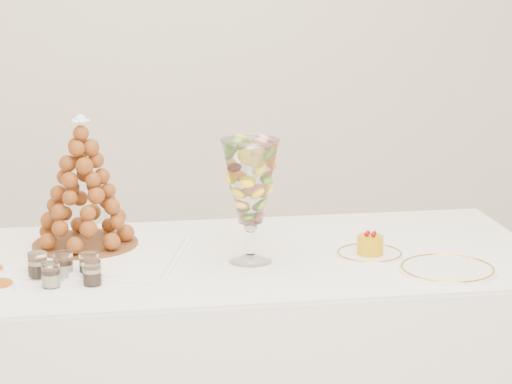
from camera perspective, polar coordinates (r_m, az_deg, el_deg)
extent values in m
cube|color=silver|center=(4.50, -4.77, 10.31)|extent=(4.50, 0.04, 2.80)
cube|color=white|center=(2.90, -3.81, -3.86)|extent=(2.09, 0.88, 0.01)
cube|color=white|center=(2.95, -9.99, -3.50)|extent=(0.65, 0.56, 0.02)
cylinder|color=white|center=(2.86, -0.32, -3.78)|extent=(0.13, 0.13, 0.02)
cylinder|color=white|center=(2.85, -0.32, -2.75)|extent=(0.03, 0.03, 0.09)
sphere|color=white|center=(2.84, -0.32, -1.92)|extent=(0.04, 0.04, 0.04)
cylinder|color=white|center=(2.93, 6.50, -3.55)|extent=(0.19, 0.19, 0.01)
cylinder|color=white|center=(2.82, 10.87, -4.39)|extent=(0.27, 0.27, 0.01)
cylinder|color=white|center=(2.78, -12.37, -4.10)|extent=(0.06, 0.06, 0.07)
cylinder|color=white|center=(2.76, -10.95, -4.12)|extent=(0.06, 0.06, 0.07)
cylinder|color=white|center=(2.75, -9.52, -4.17)|extent=(0.06, 0.06, 0.07)
cylinder|color=white|center=(2.70, -11.65, -4.67)|extent=(0.06, 0.06, 0.07)
cylinder|color=white|center=(2.69, -9.35, -4.59)|extent=(0.06, 0.06, 0.07)
cylinder|color=brown|center=(3.00, -9.72, -2.93)|extent=(0.31, 0.31, 0.01)
cone|color=brown|center=(2.95, -9.87, 0.61)|extent=(0.30, 0.30, 0.37)
sphere|color=white|center=(2.92, -10.01, 3.99)|extent=(0.04, 0.04, 0.04)
cylinder|color=#C48C09|center=(2.91, 6.54, -3.02)|extent=(0.08, 0.08, 0.05)
sphere|color=#820504|center=(2.91, 6.78, -2.34)|extent=(0.01, 0.01, 0.01)
sphere|color=#820504|center=(2.92, 6.41, -2.31)|extent=(0.01, 0.01, 0.01)
sphere|color=#820504|center=(2.90, 6.34, -2.41)|extent=(0.01, 0.01, 0.01)
sphere|color=#820504|center=(2.89, 6.71, -2.44)|extent=(0.01, 0.01, 0.01)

